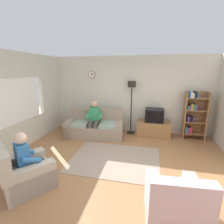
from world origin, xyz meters
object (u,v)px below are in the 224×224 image
Objects in this scene: tv at (154,115)px; bookshelf at (193,114)px; tv_stand at (153,129)px; armchair_near_bookshelf at (174,204)px; couch at (95,127)px; person_in_left_armchair at (28,157)px; floor_lamp at (132,93)px; armchair_near_window at (25,174)px; person_on_couch at (94,117)px.

tv is 0.38× the size of bookshelf.
armchair_near_bookshelf reaches higher than tv_stand.
person_in_left_armchair reaches higher than couch.
tv is 3.94m from person_in_left_armchair.
person_in_left_armchair is (-2.60, 0.22, 0.32)m from armchair_near_bookshelf.
tv is (1.95, 0.45, 0.43)m from couch.
couch is 1.72m from floor_lamp.
couch is 3.66m from armchair_near_bookshelf.
floor_lamp is 1.56× the size of armchair_near_window.
bookshelf is 1.26× the size of person_on_couch.
person_in_left_armchair is (-2.36, -3.18, 0.34)m from tv_stand.
floor_lamp is at bearing 172.87° from tv_stand.
floor_lamp is (1.16, 0.57, 1.14)m from couch.
person_in_left_armchair is at bearing -99.27° from person_on_couch.
floor_lamp reaches higher than bookshelf.
couch is at bearing 80.64° from armchair_near_window.
tv is at bearing 16.01° from person_on_couch.
bookshelf is (1.22, 0.07, 0.57)m from tv_stand.
armchair_near_window is at bearing 176.81° from armchair_near_bookshelf.
armchair_near_window reaches higher than tv_stand.
bookshelf is at bearing 74.24° from armchair_near_bookshelf.
floor_lamp reaches higher than person_on_couch.
couch is 3.26m from bookshelf.
person_in_left_armchair is (0.05, 0.07, 0.32)m from armchair_near_window.
tv reaches higher than armchair_near_bookshelf.
armchair_near_bookshelf is at bearing -85.86° from tv.
armchair_near_window is (-2.41, -3.25, 0.03)m from tv_stand.
tv_stand is 0.70× the size of bookshelf.
person_on_couch reaches higher than armchair_near_bookshelf.
tv is at bearing 12.86° from couch.
floor_lamp is 1.49× the size of person_on_couch.
armchair_near_bookshelf is at bearing -85.89° from tv_stand.
bookshelf is 4.95m from armchair_near_window.
couch is at bearing -166.46° from tv_stand.
floor_lamp reaches higher than tv_stand.
floor_lamp is at bearing 179.17° from bookshelf.
person_on_couch reaches higher than armchair_near_window.
bookshelf is 2.11m from floor_lamp.
tv reaches higher than armchair_near_window.
person_on_couch is 1.11× the size of person_in_left_armchair.
floor_lamp is 3.90m from armchair_near_window.
floor_lamp is at bearing 171.13° from tv.
couch is 1.79× the size of person_in_left_armchair.
tv is 0.64× the size of armchair_near_bookshelf.
tv is 0.48× the size of person_on_couch.
couch is at bearing -153.89° from floor_lamp.
armchair_near_window is 1.27× the size of armchair_near_bookshelf.
bookshelf is (3.17, 0.54, 0.51)m from couch.
couch is 3.34× the size of tv.
tv is at bearing -90.00° from tv_stand.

